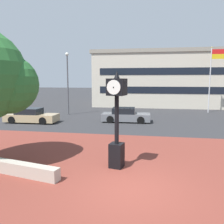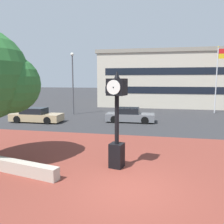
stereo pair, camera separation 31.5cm
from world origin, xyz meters
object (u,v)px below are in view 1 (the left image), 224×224
Objects in this scene: car_street_mid at (31,116)px; civic_building at (174,79)px; street_lamp_post at (68,77)px; flagpole_primary at (213,73)px; street_clock at (117,119)px; car_street_near at (125,116)px.

civic_building reaches higher than car_street_mid.
civic_building is 18.71m from street_lamp_post.
civic_building is 3.56× the size of street_lamp_post.
flagpole_primary reaches higher than street_lamp_post.
car_street_mid is at bearing 146.70° from street_clock.
flagpole_primary reaches higher than car_street_mid.
street_lamp_post reaches higher than car_street_mid.
street_clock reaches higher than car_street_near.
car_street_near is at bearing 106.55° from street_clock.
car_street_near is 0.94× the size of car_street_mid.
flagpole_primary is (9.07, 7.54, 4.00)m from car_street_near.
street_lamp_post reaches higher than street_clock.
flagpole_primary reaches higher than street_clock.
civic_building is (4.96, 28.31, 1.78)m from street_clock.
flagpole_primary is at bearing 78.21° from street_clock.
car_street_near is 0.18× the size of civic_building.
car_street_near is 8.20m from street_lamp_post.
street_clock is at bearing 2.64° from car_street_near.
car_street_mid is at bearing -107.55° from street_lamp_post.
civic_building reaches higher than street_lamp_post.
street_lamp_post is at bearing 161.52° from car_street_mid.
civic_building reaches higher than street_clock.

